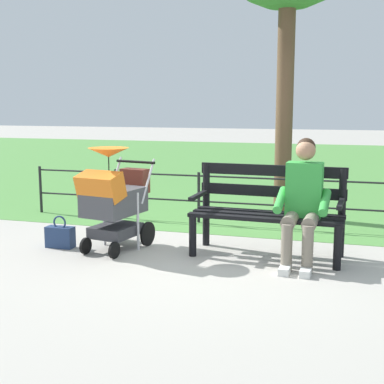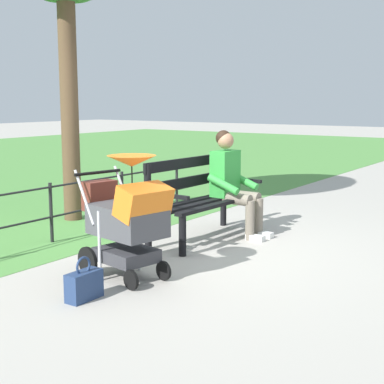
# 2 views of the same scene
# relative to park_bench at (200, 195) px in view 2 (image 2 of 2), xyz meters

# --- Properties ---
(ground_plane) EXTENTS (60.00, 60.00, 0.00)m
(ground_plane) POSITION_rel_park_bench_xyz_m (0.53, 0.12, -0.53)
(ground_plane) COLOR #ADA89E
(park_bench) EXTENTS (1.62, 0.66, 0.96)m
(park_bench) POSITION_rel_park_bench_xyz_m (0.00, 0.00, 0.00)
(park_bench) COLOR black
(park_bench) RESTS_ON ground
(person_on_bench) EXTENTS (0.55, 0.74, 1.28)m
(person_on_bench) POSITION_rel_park_bench_xyz_m (-0.38, 0.22, 0.15)
(person_on_bench) COLOR slate
(person_on_bench) RESTS_ON ground
(stroller) EXTENTS (0.65, 0.96, 1.15)m
(stroller) POSITION_rel_park_bench_xyz_m (1.66, 0.31, 0.07)
(stroller) COLOR black
(stroller) RESTS_ON ground
(handbag) EXTENTS (0.32, 0.14, 0.37)m
(handbag) POSITION_rel_park_bench_xyz_m (2.31, 0.38, -0.40)
(handbag) COLOR navy
(handbag) RESTS_ON ground
(park_fence) EXTENTS (6.21, 0.04, 0.70)m
(park_fence) POSITION_rel_park_bench_xyz_m (0.53, -1.30, -0.11)
(park_fence) COLOR black
(park_fence) RESTS_ON ground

